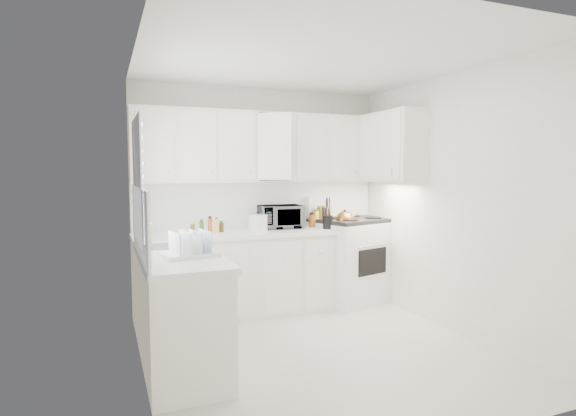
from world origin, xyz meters
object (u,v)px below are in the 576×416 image
utensil_crock (328,213)px  tea_kettle (345,219)px  dish_rack (189,242)px  stove (351,248)px  microwave (280,214)px  rice_cooker (258,221)px

utensil_crock → tea_kettle: bearing=-0.2°
tea_kettle → dish_rack: (-2.04, -1.15, 0.01)m
tea_kettle → utensil_crock: size_ratio=0.70×
stove → microwave: size_ratio=2.71×
tea_kettle → rice_cooker: tea_kettle is taller
rice_cooker → utensil_crock: utensil_crock is taller
stove → utensil_crock: size_ratio=3.53×
stove → tea_kettle: 0.46m
dish_rack → tea_kettle: bearing=20.7°
utensil_crock → rice_cooker: bearing=168.4°
microwave → utensil_crock: utensil_crock is taller
stove → rice_cooker: bearing=163.8°
tea_kettle → dish_rack: dish_rack is taller
stove → tea_kettle: stove is taller
stove → tea_kettle: size_ratio=5.08×
microwave → utensil_crock: 0.56m
utensil_crock → microwave: bearing=152.2°
utensil_crock → dish_rack: 2.15m
stove → rice_cooker: (-1.21, 0.01, 0.39)m
rice_cooker → dish_rack: size_ratio=0.51×
tea_kettle → stove: bearing=58.1°
rice_cooker → utensil_crock: (0.81, -0.17, 0.08)m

